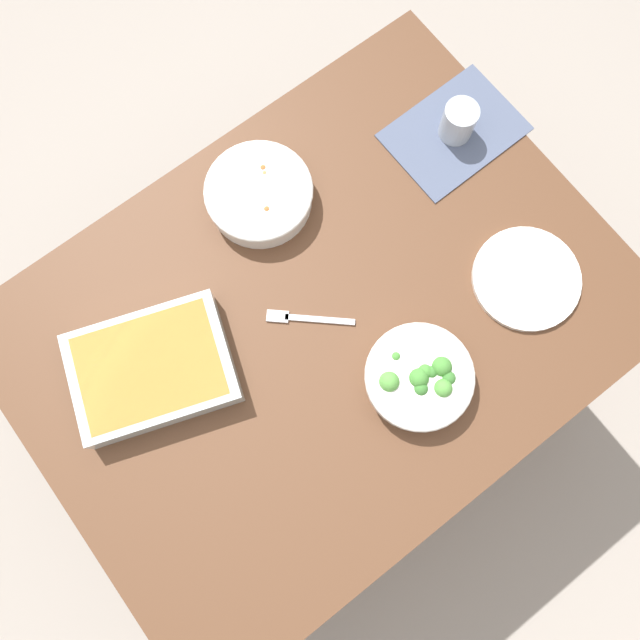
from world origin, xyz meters
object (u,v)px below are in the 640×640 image
object	(u,v)px
fork_on_table	(304,318)
spoon_by_stew	(262,219)
baking_dish	(152,368)
stew_bowl	(259,194)
broccoli_bowl	(419,378)
side_plate	(526,279)
drink_cup	(458,123)

from	to	relation	value
fork_on_table	spoon_by_stew	bearing A→B (deg)	75.28
baking_dish	spoon_by_stew	size ratio (longest dim) A/B	2.25
stew_bowl	broccoli_bowl	xyz separation A→B (m)	(0.02, -0.49, -0.00)
side_plate	fork_on_table	distance (m)	0.46
spoon_by_stew	fork_on_table	size ratio (longest dim) A/B	1.10
stew_bowl	fork_on_table	xyz separation A→B (m)	(-0.08, -0.26, -0.03)
baking_dish	spoon_by_stew	distance (m)	0.38
baking_dish	fork_on_table	size ratio (longest dim) A/B	2.48
baking_dish	drink_cup	distance (m)	0.80
drink_cup	spoon_by_stew	xyz separation A→B (m)	(-0.45, 0.09, -0.03)
side_plate	broccoli_bowl	bearing A→B (deg)	-175.36
stew_bowl	fork_on_table	size ratio (longest dim) A/B	1.55
drink_cup	broccoli_bowl	bearing A→B (deg)	-137.83
side_plate	fork_on_table	size ratio (longest dim) A/B	1.53
spoon_by_stew	side_plate	bearing A→B (deg)	-50.80
baking_dish	drink_cup	world-z (taller)	drink_cup
baking_dish	drink_cup	xyz separation A→B (m)	(0.80, 0.04, 0.00)
broccoli_bowl	spoon_by_stew	world-z (taller)	broccoli_bowl
side_plate	drink_cup	bearing A→B (deg)	74.04
baking_dish	fork_on_table	bearing A→B (deg)	-17.18
side_plate	spoon_by_stew	world-z (taller)	side_plate
stew_bowl	side_plate	distance (m)	0.57
baking_dish	drink_cup	bearing A→B (deg)	3.02
stew_bowl	drink_cup	distance (m)	0.44
baking_dish	spoon_by_stew	bearing A→B (deg)	20.31
stew_bowl	broccoli_bowl	size ratio (longest dim) A/B	1.06
broccoli_bowl	fork_on_table	xyz separation A→B (m)	(-0.10, 0.23, -0.03)
stew_bowl	drink_cup	size ratio (longest dim) A/B	2.62
spoon_by_stew	fork_on_table	distance (m)	0.23
broccoli_bowl	stew_bowl	bearing A→B (deg)	92.39
stew_bowl	broccoli_bowl	world-z (taller)	broccoli_bowl
stew_bowl	baking_dish	size ratio (longest dim) A/B	0.62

